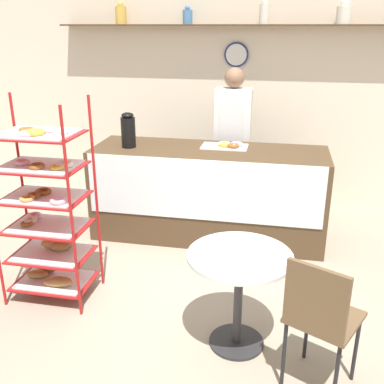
{
  "coord_description": "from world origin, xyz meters",
  "views": [
    {
      "loc": [
        0.69,
        -2.97,
        2.11
      ],
      "look_at": [
        0.0,
        0.46,
        0.8
      ],
      "focal_mm": 42.0,
      "sensor_mm": 36.0,
      "label": 1
    }
  ],
  "objects_px": {
    "person_worker": "(233,137)",
    "coffee_carafe": "(128,130)",
    "cafe_chair": "(320,314)",
    "donut_tray_counter": "(228,145)",
    "cafe_table": "(239,278)",
    "pastry_rack": "(47,216)"
  },
  "relations": [
    {
      "from": "person_worker",
      "to": "cafe_table",
      "type": "xyz_separation_m",
      "value": [
        0.32,
        -2.31,
        -0.4
      ]
    },
    {
      "from": "cafe_table",
      "to": "donut_tray_counter",
      "type": "relative_size",
      "value": 1.52
    },
    {
      "from": "cafe_chair",
      "to": "donut_tray_counter",
      "type": "relative_size",
      "value": 1.94
    },
    {
      "from": "cafe_chair",
      "to": "donut_tray_counter",
      "type": "bearing_deg",
      "value": -42.43
    },
    {
      "from": "coffee_carafe",
      "to": "pastry_rack",
      "type": "bearing_deg",
      "value": -100.5
    },
    {
      "from": "pastry_rack",
      "to": "cafe_chair",
      "type": "bearing_deg",
      "value": -18.28
    },
    {
      "from": "cafe_chair",
      "to": "coffee_carafe",
      "type": "bearing_deg",
      "value": -20.67
    },
    {
      "from": "coffee_carafe",
      "to": "donut_tray_counter",
      "type": "bearing_deg",
      "value": 10.55
    },
    {
      "from": "pastry_rack",
      "to": "person_worker",
      "type": "relative_size",
      "value": 0.96
    },
    {
      "from": "person_worker",
      "to": "donut_tray_counter",
      "type": "relative_size",
      "value": 3.63
    },
    {
      "from": "person_worker",
      "to": "donut_tray_counter",
      "type": "bearing_deg",
      "value": -89.33
    },
    {
      "from": "cafe_table",
      "to": "pastry_rack",
      "type": "bearing_deg",
      "value": 168.06
    },
    {
      "from": "donut_tray_counter",
      "to": "person_worker",
      "type": "bearing_deg",
      "value": 90.67
    },
    {
      "from": "cafe_table",
      "to": "donut_tray_counter",
      "type": "bearing_deg",
      "value": 99.84
    },
    {
      "from": "person_worker",
      "to": "coffee_carafe",
      "type": "distance_m",
      "value": 1.21
    },
    {
      "from": "coffee_carafe",
      "to": "person_worker",
      "type": "bearing_deg",
      "value": 35.24
    },
    {
      "from": "coffee_carafe",
      "to": "donut_tray_counter",
      "type": "relative_size",
      "value": 0.76
    },
    {
      "from": "coffee_carafe",
      "to": "donut_tray_counter",
      "type": "height_order",
      "value": "coffee_carafe"
    },
    {
      "from": "pastry_rack",
      "to": "cafe_table",
      "type": "bearing_deg",
      "value": -11.94
    },
    {
      "from": "person_worker",
      "to": "cafe_table",
      "type": "bearing_deg",
      "value": -82.15
    },
    {
      "from": "cafe_table",
      "to": "cafe_chair",
      "type": "relative_size",
      "value": 0.78
    },
    {
      "from": "person_worker",
      "to": "cafe_chair",
      "type": "bearing_deg",
      "value": -72.96
    }
  ]
}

